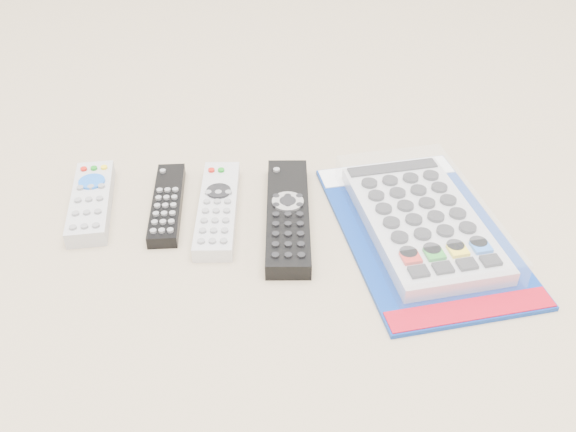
{
  "coord_description": "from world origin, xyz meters",
  "views": [
    {
      "loc": [
        0.01,
        -0.61,
        0.5
      ],
      "look_at": [
        0.02,
        0.02,
        0.01
      ],
      "focal_mm": 40.0,
      "sensor_mm": 36.0,
      "label": 1
    }
  ],
  "objects_px": {
    "remote_small_grey": "(91,201)",
    "remote_silver_dvd": "(218,208)",
    "jumbo_remote_packaged": "(422,220)",
    "remote_slim_black": "(167,204)",
    "remote_large_black": "(288,215)"
  },
  "relations": [
    {
      "from": "remote_slim_black",
      "to": "jumbo_remote_packaged",
      "type": "bearing_deg",
      "value": -12.0
    },
    {
      "from": "remote_small_grey",
      "to": "jumbo_remote_packaged",
      "type": "height_order",
      "value": "jumbo_remote_packaged"
    },
    {
      "from": "jumbo_remote_packaged",
      "to": "remote_large_black",
      "type": "bearing_deg",
      "value": 161.08
    },
    {
      "from": "remote_slim_black",
      "to": "jumbo_remote_packaged",
      "type": "relative_size",
      "value": 0.48
    },
    {
      "from": "remote_slim_black",
      "to": "remote_silver_dvd",
      "type": "distance_m",
      "value": 0.07
    },
    {
      "from": "remote_small_grey",
      "to": "remote_large_black",
      "type": "height_order",
      "value": "same"
    },
    {
      "from": "remote_small_grey",
      "to": "remote_large_black",
      "type": "bearing_deg",
      "value": -14.8
    },
    {
      "from": "remote_small_grey",
      "to": "remote_slim_black",
      "type": "bearing_deg",
      "value": -9.23
    },
    {
      "from": "remote_small_grey",
      "to": "jumbo_remote_packaged",
      "type": "relative_size",
      "value": 0.48
    },
    {
      "from": "remote_slim_black",
      "to": "jumbo_remote_packaged",
      "type": "height_order",
      "value": "jumbo_remote_packaged"
    },
    {
      "from": "remote_silver_dvd",
      "to": "jumbo_remote_packaged",
      "type": "relative_size",
      "value": 0.55
    },
    {
      "from": "remote_silver_dvd",
      "to": "remote_large_black",
      "type": "distance_m",
      "value": 0.09
    },
    {
      "from": "remote_small_grey",
      "to": "remote_silver_dvd",
      "type": "relative_size",
      "value": 0.88
    },
    {
      "from": "remote_small_grey",
      "to": "jumbo_remote_packaged",
      "type": "distance_m",
      "value": 0.42
    },
    {
      "from": "remote_large_black",
      "to": "remote_small_grey",
      "type": "bearing_deg",
      "value": 173.41
    }
  ]
}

